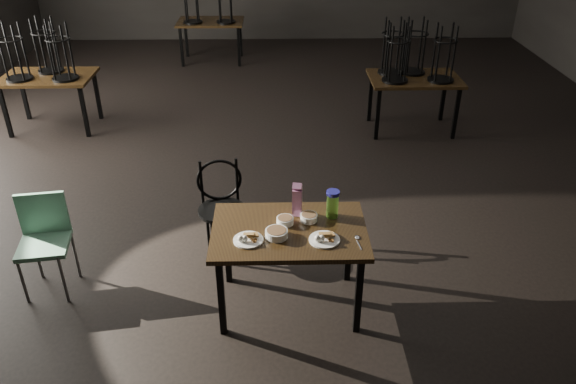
{
  "coord_description": "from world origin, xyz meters",
  "views": [
    {
      "loc": [
        -0.11,
        -6.07,
        3.16
      ],
      "look_at": [
        -0.02,
        -2.06,
        0.85
      ],
      "focal_mm": 35.0,
      "sensor_mm": 36.0,
      "label": 1
    }
  ],
  "objects_px": {
    "bentwood_chair": "(221,201)",
    "juice_carton": "(297,200)",
    "school_chair": "(44,235)",
    "main_table": "(289,238)",
    "water_bottle": "(333,204)"
  },
  "relations": [
    {
      "from": "main_table",
      "to": "bentwood_chair",
      "type": "xyz_separation_m",
      "value": [
        -0.6,
        0.79,
        -0.13
      ]
    },
    {
      "from": "juice_carton",
      "to": "bentwood_chair",
      "type": "relative_size",
      "value": 0.32
    },
    {
      "from": "juice_carton",
      "to": "school_chair",
      "type": "height_order",
      "value": "juice_carton"
    },
    {
      "from": "main_table",
      "to": "water_bottle",
      "type": "xyz_separation_m",
      "value": [
        0.35,
        0.18,
        0.2
      ]
    },
    {
      "from": "juice_carton",
      "to": "bentwood_chair",
      "type": "bearing_deg",
      "value": 139.5
    },
    {
      "from": "main_table",
      "to": "water_bottle",
      "type": "height_order",
      "value": "water_bottle"
    },
    {
      "from": "bentwood_chair",
      "to": "juice_carton",
      "type": "bearing_deg",
      "value": -49.06
    },
    {
      "from": "school_chair",
      "to": "juice_carton",
      "type": "bearing_deg",
      "value": -11.03
    },
    {
      "from": "school_chair",
      "to": "main_table",
      "type": "bearing_deg",
      "value": -17.05
    },
    {
      "from": "bentwood_chair",
      "to": "school_chair",
      "type": "bearing_deg",
      "value": -170.04
    },
    {
      "from": "juice_carton",
      "to": "water_bottle",
      "type": "xyz_separation_m",
      "value": [
        0.28,
        -0.04,
        -0.01
      ]
    },
    {
      "from": "bentwood_chair",
      "to": "school_chair",
      "type": "distance_m",
      "value": 1.51
    },
    {
      "from": "bentwood_chair",
      "to": "school_chair",
      "type": "xyz_separation_m",
      "value": [
        -1.43,
        -0.48,
        -0.02
      ]
    },
    {
      "from": "bentwood_chair",
      "to": "school_chair",
      "type": "height_order",
      "value": "bentwood_chair"
    },
    {
      "from": "water_bottle",
      "to": "bentwood_chair",
      "type": "distance_m",
      "value": 1.17
    }
  ]
}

